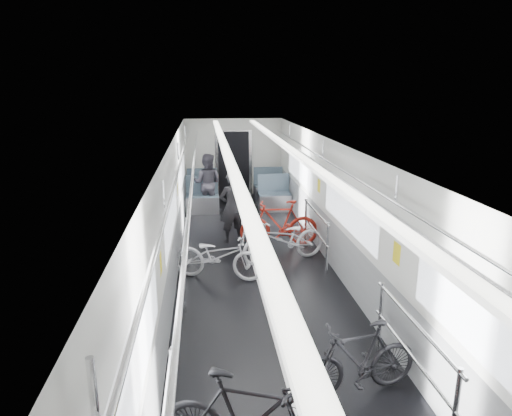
{
  "coord_description": "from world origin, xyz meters",
  "views": [
    {
      "loc": [
        -0.92,
        -7.17,
        3.42
      ],
      "look_at": [
        0.0,
        0.82,
        1.23
      ],
      "focal_mm": 32.0,
      "sensor_mm": 36.0,
      "label": 1
    }
  ],
  "objects_px": {
    "bike_right_near": "(358,359)",
    "bike_right_far": "(279,224)",
    "person_seated": "(207,183)",
    "bike_left_far": "(218,256)",
    "bike_aisle": "(250,225)",
    "bike_right_mid": "(284,239)",
    "person_standing": "(232,207)"
  },
  "relations": [
    {
      "from": "person_seated",
      "to": "person_standing",
      "type": "bearing_deg",
      "value": 116.91
    },
    {
      "from": "bike_right_near",
      "to": "person_standing",
      "type": "relative_size",
      "value": 0.92
    },
    {
      "from": "bike_right_near",
      "to": "bike_aisle",
      "type": "height_order",
      "value": "bike_right_near"
    },
    {
      "from": "bike_right_near",
      "to": "person_standing",
      "type": "bearing_deg",
      "value": -178.96
    },
    {
      "from": "bike_right_far",
      "to": "person_seated",
      "type": "relative_size",
      "value": 1.05
    },
    {
      "from": "bike_aisle",
      "to": "bike_left_far",
      "type": "bearing_deg",
      "value": -99.25
    },
    {
      "from": "bike_right_far",
      "to": "bike_aisle",
      "type": "distance_m",
      "value": 0.69
    },
    {
      "from": "bike_right_near",
      "to": "bike_right_far",
      "type": "distance_m",
      "value": 4.96
    },
    {
      "from": "bike_left_far",
      "to": "person_standing",
      "type": "distance_m",
      "value": 2.07
    },
    {
      "from": "bike_left_far",
      "to": "bike_right_mid",
      "type": "bearing_deg",
      "value": -45.03
    },
    {
      "from": "bike_right_near",
      "to": "bike_right_far",
      "type": "height_order",
      "value": "bike_right_far"
    },
    {
      "from": "bike_right_near",
      "to": "bike_left_far",
      "type": "bearing_deg",
      "value": -167.1
    },
    {
      "from": "bike_right_mid",
      "to": "bike_right_far",
      "type": "height_order",
      "value": "bike_right_far"
    },
    {
      "from": "bike_left_far",
      "to": "person_seated",
      "type": "distance_m",
      "value": 4.58
    },
    {
      "from": "bike_left_far",
      "to": "bike_right_near",
      "type": "relative_size",
      "value": 1.14
    },
    {
      "from": "bike_right_mid",
      "to": "person_standing",
      "type": "relative_size",
      "value": 1.1
    },
    {
      "from": "bike_left_far",
      "to": "person_seated",
      "type": "xyz_separation_m",
      "value": [
        -0.13,
        4.56,
        0.37
      ]
    },
    {
      "from": "bike_aisle",
      "to": "bike_right_far",
      "type": "bearing_deg",
      "value": -16.17
    },
    {
      "from": "person_seated",
      "to": "bike_right_near",
      "type": "bearing_deg",
      "value": 116.92
    },
    {
      "from": "bike_left_far",
      "to": "person_standing",
      "type": "bearing_deg",
      "value": 7.34
    },
    {
      "from": "person_seated",
      "to": "bike_right_far",
      "type": "bearing_deg",
      "value": 132.36
    },
    {
      "from": "bike_left_far",
      "to": "bike_right_far",
      "type": "xyz_separation_m",
      "value": [
        1.37,
        1.57,
        0.07
      ]
    },
    {
      "from": "bike_right_near",
      "to": "bike_right_far",
      "type": "bearing_deg",
      "value": 170.71
    },
    {
      "from": "bike_right_near",
      "to": "person_seated",
      "type": "height_order",
      "value": "person_seated"
    },
    {
      "from": "bike_aisle",
      "to": "person_seated",
      "type": "height_order",
      "value": "person_seated"
    },
    {
      "from": "bike_left_far",
      "to": "bike_aisle",
      "type": "bearing_deg",
      "value": -4.3
    },
    {
      "from": "bike_right_near",
      "to": "bike_aisle",
      "type": "relative_size",
      "value": 0.97
    },
    {
      "from": "bike_left_far",
      "to": "bike_right_mid",
      "type": "distance_m",
      "value": 1.48
    },
    {
      "from": "bike_right_far",
      "to": "person_seated",
      "type": "xyz_separation_m",
      "value": [
        -1.5,
        2.99,
        0.3
      ]
    },
    {
      "from": "bike_right_mid",
      "to": "person_seated",
      "type": "xyz_separation_m",
      "value": [
        -1.45,
        3.89,
        0.35
      ]
    },
    {
      "from": "bike_left_far",
      "to": "person_seated",
      "type": "relative_size",
      "value": 1.04
    },
    {
      "from": "person_seated",
      "to": "bike_aisle",
      "type": "bearing_deg",
      "value": 124.59
    }
  ]
}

